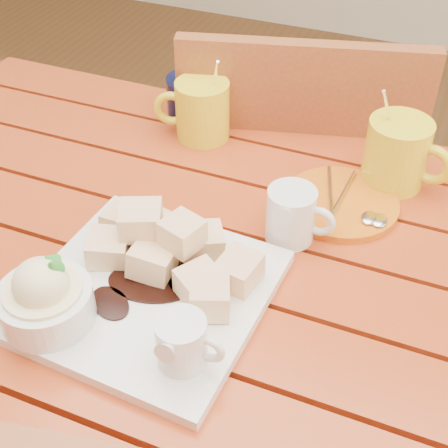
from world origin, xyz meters
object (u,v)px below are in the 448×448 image
at_px(table, 191,301).
at_px(coffee_mug_left, 201,109).
at_px(orange_saucer, 341,203).
at_px(chair_far, 293,198).
at_px(coffee_mug_right, 398,153).
at_px(dessert_plate, 128,285).

distance_m(table, coffee_mug_left, 0.33).
relative_size(orange_saucer, chair_far, 0.19).
relative_size(coffee_mug_right, orange_saucer, 0.93).
xyz_separation_m(dessert_plate, chair_far, (0.05, 0.58, -0.27)).
bearing_deg(table, dessert_plate, -101.31).
height_order(dessert_plate, orange_saucer, dessert_plate).
bearing_deg(orange_saucer, table, -135.28).
bearing_deg(dessert_plate, orange_saucer, 55.87).
distance_m(coffee_mug_left, coffee_mug_right, 0.33).
xyz_separation_m(coffee_mug_right, chair_far, (-0.21, 0.20, -0.30)).
bearing_deg(table, chair_far, 87.17).
relative_size(table, coffee_mug_right, 7.48).
bearing_deg(dessert_plate, coffee_mug_left, 100.99).
relative_size(coffee_mug_left, orange_saucer, 0.88).
xyz_separation_m(dessert_plate, orange_saucer, (0.20, 0.29, -0.03)).
bearing_deg(coffee_mug_left, table, -86.16).
height_order(dessert_plate, coffee_mug_right, coffee_mug_right).
xyz_separation_m(orange_saucer, chair_far, (-0.15, 0.29, -0.25)).
relative_size(table, coffee_mug_left, 7.91).
height_order(table, orange_saucer, orange_saucer).
distance_m(coffee_mug_left, orange_saucer, 0.29).
height_order(dessert_plate, chair_far, chair_far).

